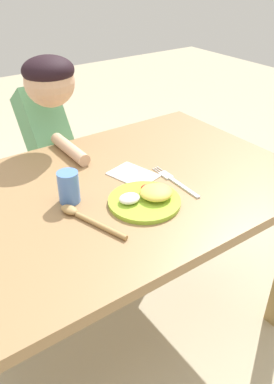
{
  "coord_description": "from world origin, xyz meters",
  "views": [
    {
      "loc": [
        -0.55,
        -0.9,
        1.33
      ],
      "look_at": [
        0.02,
        -0.1,
        0.71
      ],
      "focal_mm": 35.75,
      "sensor_mm": 36.0,
      "label": 1
    }
  ],
  "objects_px": {
    "plate": "(147,198)",
    "person": "(49,157)",
    "spoon": "(84,217)",
    "fork": "(175,181)",
    "drinking_cup": "(69,187)"
  },
  "relations": [
    {
      "from": "plate",
      "to": "person",
      "type": "relative_size",
      "value": 0.21
    },
    {
      "from": "spoon",
      "to": "plate",
      "type": "bearing_deg",
      "value": -117.37
    },
    {
      "from": "fork",
      "to": "person",
      "type": "xyz_separation_m",
      "value": [
        -0.19,
        0.6,
        -0.11
      ]
    },
    {
      "from": "spoon",
      "to": "person",
      "type": "distance_m",
      "value": 0.65
    },
    {
      "from": "drinking_cup",
      "to": "person",
      "type": "relative_size",
      "value": 0.1
    },
    {
      "from": "fork",
      "to": "plate",
      "type": "bearing_deg",
      "value": 108.3
    },
    {
      "from": "plate",
      "to": "spoon",
      "type": "xyz_separation_m",
      "value": [
        -0.2,
        0.03,
        -0.01
      ]
    },
    {
      "from": "plate",
      "to": "person",
      "type": "height_order",
      "value": "person"
    },
    {
      "from": "drinking_cup",
      "to": "spoon",
      "type": "bearing_deg",
      "value": -96.36
    },
    {
      "from": "fork",
      "to": "person",
      "type": "height_order",
      "value": "person"
    },
    {
      "from": "spoon",
      "to": "fork",
      "type": "bearing_deg",
      "value": -106.16
    },
    {
      "from": "plate",
      "to": "drinking_cup",
      "type": "relative_size",
      "value": 2.22
    },
    {
      "from": "plate",
      "to": "person",
      "type": "xyz_separation_m",
      "value": [
        -0.04,
        0.65,
        -0.12
      ]
    },
    {
      "from": "fork",
      "to": "spoon",
      "type": "distance_m",
      "value": 0.34
    },
    {
      "from": "plate",
      "to": "person",
      "type": "bearing_deg",
      "value": 93.75
    }
  ]
}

